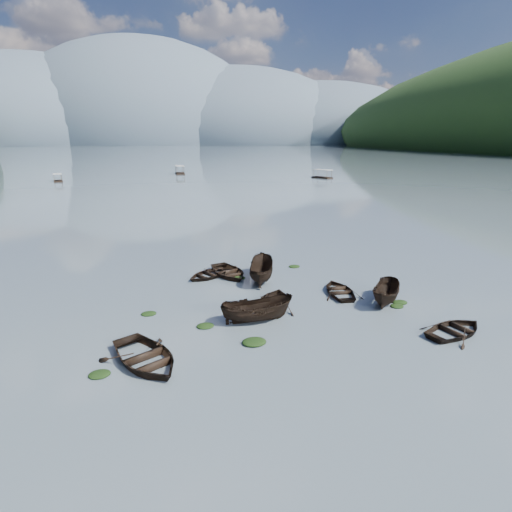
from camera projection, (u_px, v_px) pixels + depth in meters
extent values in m
plane|color=slate|center=(302.00, 355.00, 21.05)|extent=(2400.00, 2400.00, 0.00)
ellipsoid|color=#475666|center=(45.00, 144.00, 816.71)|extent=(520.00, 520.00, 280.00)
ellipsoid|color=#475666|center=(146.00, 144.00, 855.20)|extent=(520.00, 520.00, 340.00)
ellipsoid|color=#475666|center=(238.00, 144.00, 893.70)|extent=(520.00, 520.00, 260.00)
ellipsoid|color=#475666|center=(314.00, 144.00, 928.35)|extent=(520.00, 520.00, 220.00)
imported|color=black|center=(146.00, 363.00, 20.31)|extent=(5.68, 6.25, 1.06)
imported|color=black|center=(275.00, 305.00, 27.35)|extent=(4.64, 5.27, 0.91)
imported|color=black|center=(257.00, 321.00, 24.99)|extent=(4.70, 2.00, 1.78)
imported|color=black|center=(339.00, 293.00, 29.47)|extent=(3.12, 4.16, 0.82)
imported|color=black|center=(455.00, 333.00, 23.39)|extent=(4.82, 4.07, 0.85)
imported|color=black|center=(386.00, 303.00, 27.79)|extent=(3.96, 4.41, 1.67)
imported|color=black|center=(228.00, 275.00, 33.38)|extent=(4.60, 5.48, 0.97)
imported|color=black|center=(208.00, 277.00, 32.99)|extent=(4.87, 4.61, 0.82)
imported|color=black|center=(261.00, 280.00, 32.15)|extent=(3.15, 5.27, 1.91)
ellipsoid|color=black|center=(100.00, 375.00, 19.26)|extent=(1.06, 0.86, 0.23)
ellipsoid|color=black|center=(205.00, 327.00, 24.22)|extent=(1.08, 0.86, 0.24)
ellipsoid|color=black|center=(254.00, 343.00, 22.26)|extent=(1.38, 1.10, 0.30)
ellipsoid|color=black|center=(397.00, 307.00, 27.11)|extent=(0.91, 0.77, 0.20)
ellipsoid|color=black|center=(400.00, 303.00, 27.73)|extent=(1.05, 0.84, 0.22)
ellipsoid|color=black|center=(149.00, 314.00, 25.94)|extent=(0.99, 0.80, 0.21)
ellipsoid|color=black|center=(239.00, 278.00, 32.61)|extent=(0.98, 0.82, 0.20)
ellipsoid|color=black|center=(294.00, 267.00, 35.50)|extent=(1.02, 0.81, 0.22)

